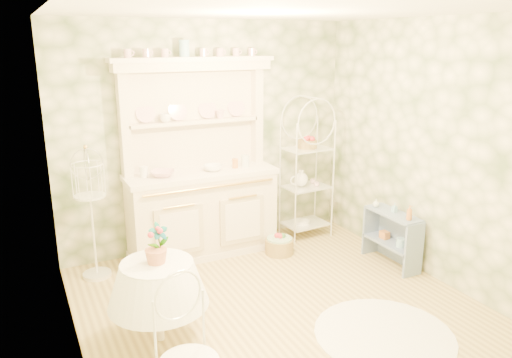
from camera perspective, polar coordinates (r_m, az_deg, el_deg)
name	(u,v)px	position (r m, az deg, el deg)	size (l,w,h in m)	color
floor	(279,307)	(4.94, 2.66, -14.40)	(3.60, 3.60, 0.00)	tan
ceiling	(283,10)	(4.28, 3.13, 18.68)	(3.60, 3.60, 0.00)	white
wall_left	(66,199)	(3.91, -20.89, -2.10)	(3.60, 3.60, 0.00)	beige
wall_right	(432,151)	(5.51, 19.49, 2.99)	(3.60, 3.60, 0.00)	beige
wall_back	(208,137)	(6.02, -5.52, 4.83)	(3.60, 3.60, 0.00)	beige
wall_front	(433,242)	(3.06, 19.61, -6.80)	(3.60, 3.60, 0.00)	beige
kitchen_dresser	(201,160)	(5.74, -6.33, 2.17)	(1.87, 0.61, 2.29)	#F6E7CD
bakers_rack	(307,166)	(6.36, 5.82, 1.51)	(0.58, 0.41, 1.86)	white
side_shelf	(392,237)	(5.87, 15.25, -6.47)	(0.28, 0.74, 0.64)	#7185A8
round_table	(159,297)	(4.35, -11.07, -13.11)	(0.73, 0.73, 0.80)	white
birdcage_stand	(91,212)	(5.50, -18.30, -3.58)	(0.35, 0.35, 1.47)	white
floor_basket	(279,244)	(6.01, 2.68, -7.42)	(0.37, 0.37, 0.24)	#A0864B
lace_rug	(384,334)	(4.67, 14.42, -16.78)	(1.21, 1.21, 0.01)	white
bowl_floral	(163,176)	(5.62, -10.62, 0.38)	(0.27, 0.27, 0.07)	white
bowl_white	(213,170)	(5.79, -4.93, 1.02)	(0.22, 0.22, 0.07)	white
cup_left	(165,120)	(5.69, -10.32, 6.68)	(0.12, 0.12, 0.10)	white
cup_right	(220,116)	(5.91, -4.12, 7.21)	(0.11, 0.11, 0.10)	white
potted_geranium	(160,245)	(4.18, -10.97, -7.47)	(0.17, 0.12, 0.33)	#3F7238
bottle_amber	(409,214)	(5.56, 17.11, -3.86)	(0.06, 0.06, 0.16)	#C07230
bottle_blue	(394,209)	(5.77, 15.54, -3.32)	(0.05, 0.05, 0.11)	#91C8DB
bottle_glass	(376,204)	(5.90, 13.55, -2.83)	(0.07, 0.07, 0.10)	silver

